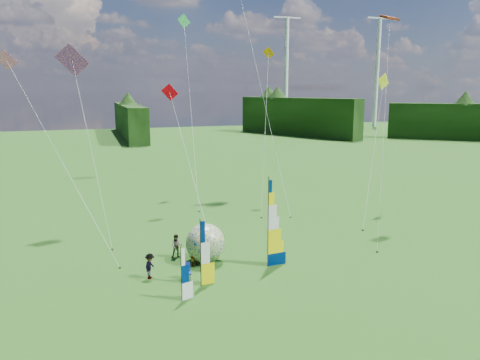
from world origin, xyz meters
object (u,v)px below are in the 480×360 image
object	(u,v)px
spectator_d	(197,242)
side_banner_far	(181,275)
side_banner_left	(201,254)
kite_whale	(261,80)
feather_banner_main	(268,224)
spectator_c	(150,266)
camp_chair	(186,272)
spectator_a	(195,253)
bol_inflatable	(205,243)
spectator_b	(177,246)

from	to	relation	value
spectator_d	side_banner_far	bearing A→B (deg)	122.65
side_banner_left	kite_whale	world-z (taller)	kite_whale
feather_banner_main	kite_whale	size ratio (longest dim) A/B	0.24
feather_banner_main	side_banner_left	size ratio (longest dim) A/B	1.47
feather_banner_main	spectator_c	xyz separation A→B (m)	(-7.18, 0.45, -2.00)
camp_chair	spectator_a	bearing A→B (deg)	68.65
side_banner_left	kite_whale	distance (m)	22.94
side_banner_far	camp_chair	xyz separation A→B (m)	(0.79, 2.62, -0.94)
side_banner_left	bol_inflatable	size ratio (longest dim) A/B	1.50
side_banner_left	spectator_b	bearing A→B (deg)	88.23
bol_inflatable	camp_chair	size ratio (longest dim) A/B	2.51
camp_chair	side_banner_left	bearing A→B (deg)	-54.46
bol_inflatable	kite_whale	distance (m)	20.08
spectator_d	camp_chair	bearing A→B (deg)	120.50
spectator_b	spectator_c	distance (m)	3.59
feather_banner_main	side_banner_far	distance (m)	6.88
kite_whale	feather_banner_main	bearing A→B (deg)	-105.06
side_banner_far	kite_whale	bearing A→B (deg)	40.24
feather_banner_main	kite_whale	distance (m)	19.64
side_banner_left	spectator_b	xyz separation A→B (m)	(-0.46, 4.81, -1.09)
camp_chair	feather_banner_main	bearing A→B (deg)	8.82
bol_inflatable	spectator_c	world-z (taller)	bol_inflatable
spectator_a	spectator_c	distance (m)	3.15
spectator_a	kite_whale	size ratio (longest dim) A/B	0.07
feather_banner_main	camp_chair	xyz separation A→B (m)	(-5.23, -0.45, -2.25)
side_banner_left	spectator_a	xyz separation A→B (m)	(0.34, 3.07, -1.04)
bol_inflatable	spectator_a	xyz separation A→B (m)	(-0.79, -0.43, -0.42)
side_banner_far	bol_inflatable	bearing A→B (deg)	44.66
side_banner_left	bol_inflatable	world-z (taller)	side_banner_left
spectator_b	camp_chair	size ratio (longest dim) A/B	1.57
kite_whale	spectator_d	bearing A→B (deg)	-121.42
side_banner_left	camp_chair	xyz separation A→B (m)	(-0.62, 1.01, -1.38)
side_banner_left	spectator_b	size ratio (longest dim) A/B	2.39
spectator_c	camp_chair	distance (m)	2.17
feather_banner_main	bol_inflatable	xyz separation A→B (m)	(-3.47, 2.03, -1.50)
spectator_b	kite_whale	size ratio (longest dim) A/B	0.07
spectator_c	camp_chair	xyz separation A→B (m)	(1.96, -0.91, -0.25)
bol_inflatable	spectator_c	bearing A→B (deg)	-157.00
spectator_b	kite_whale	xyz separation A→B (m)	(10.80, 13.17, 10.90)
spectator_c	camp_chair	size ratio (longest dim) A/B	1.50
spectator_b	spectator_a	bearing A→B (deg)	-55.23
feather_banner_main	spectator_c	size ratio (longest dim) A/B	3.65
kite_whale	spectator_a	bearing A→B (deg)	-119.73
side_banner_far	spectator_d	xyz separation A→B (m)	(2.30, 6.34, -0.52)
spectator_d	spectator_c	bearing A→B (deg)	91.66
spectator_a	camp_chair	world-z (taller)	spectator_a
spectator_a	camp_chair	size ratio (longest dim) A/B	1.67
bol_inflatable	spectator_d	bearing A→B (deg)	101.44
feather_banner_main	spectator_b	world-z (taller)	feather_banner_main
kite_whale	side_banner_left	bearing A→B (deg)	-115.80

